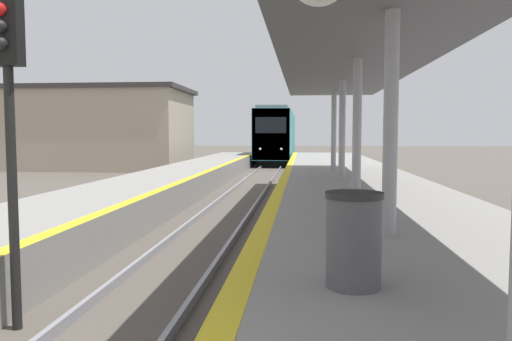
% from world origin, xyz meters
% --- Properties ---
extents(train, '(2.73, 20.00, 4.54)m').
position_xyz_m(train, '(0.00, 43.92, 2.31)').
color(train, black).
rests_on(train, ground).
extents(signal_near, '(0.36, 0.31, 4.21)m').
position_xyz_m(signal_near, '(-1.31, 4.61, 2.96)').
color(signal_near, black).
rests_on(signal_near, ground).
extents(station_canopy, '(3.90, 23.71, 3.59)m').
position_xyz_m(station_canopy, '(3.62, 11.19, 4.34)').
color(station_canopy, '#99999E').
rests_on(station_canopy, platform_right).
extents(trash_bin, '(0.58, 0.58, 0.97)m').
position_xyz_m(trash_bin, '(2.82, 3.80, 1.42)').
color(trash_bin, '#4C4C51').
rests_on(trash_bin, platform_right).
extents(station_building, '(13.03, 7.55, 5.68)m').
position_xyz_m(station_building, '(-12.29, 32.96, 2.86)').
color(station_building, tan).
rests_on(station_building, ground).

